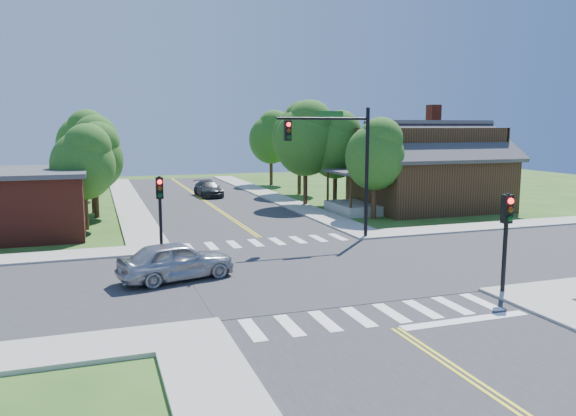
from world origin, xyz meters
name	(u,v)px	position (x,y,z in m)	size (l,w,h in m)	color
ground	(308,271)	(0.00, 0.00, 0.00)	(100.00, 100.00, 0.00)	#2F5019
road_ns	(308,270)	(0.00, 0.00, 0.02)	(10.00, 90.00, 0.04)	#2D2D30
road_ew	(308,270)	(0.00, 0.00, 0.03)	(90.00, 10.00, 0.04)	#2D2D30
intersection_patch	(308,271)	(0.00, 0.00, 0.00)	(10.20, 10.20, 0.06)	#2D2D30
sidewalk_ne	(423,205)	(15.82, 15.82, 0.07)	(40.00, 40.00, 0.14)	#9E9B93
crosswalk_north	(266,242)	(0.00, 6.20, 0.05)	(8.85, 2.00, 0.01)	white
crosswalk_south	(375,315)	(0.00, -6.20, 0.05)	(8.85, 2.00, 0.01)	white
centerline	(308,270)	(0.00, 0.00, 0.05)	(0.30, 90.00, 0.01)	yellow
stop_bar	(465,321)	(2.50, -7.60, 0.00)	(4.60, 0.45, 0.09)	white
signal_mast_ne	(339,152)	(3.91, 5.59, 4.85)	(5.30, 0.42, 7.20)	black
signal_pole_se	(507,224)	(5.60, -5.62, 2.66)	(0.34, 0.42, 3.80)	black
signal_pole_nw	(160,200)	(-5.60, 5.58, 2.66)	(0.34, 0.42, 3.80)	black
house_ne	(428,165)	(15.11, 14.23, 3.33)	(13.05, 8.80, 7.11)	black
tree_e_a	(376,153)	(9.22, 11.37, 4.46)	(4.00, 3.80, 6.81)	#382314
tree_e_b	(337,143)	(9.34, 18.12, 4.86)	(4.37, 4.15, 7.42)	#382314
tree_e_c	(300,133)	(9.21, 25.92, 5.56)	(4.99, 4.74, 8.48)	#382314
tree_e_d	(272,136)	(9.20, 34.57, 5.16)	(4.64, 4.40, 7.88)	#382314
tree_w_a	(84,161)	(-9.11, 13.41, 4.18)	(3.75, 3.57, 6.38)	#382314
tree_w_b	(93,149)	(-8.63, 20.13, 4.58)	(4.11, 3.91, 6.99)	#382314
tree_w_c	(85,141)	(-9.23, 27.97, 4.97)	(4.46, 4.24, 7.59)	#382314
tree_w_d	(93,142)	(-8.59, 36.72, 4.62)	(4.15, 3.94, 7.06)	#382314
tree_house	(307,137)	(7.06, 18.68, 5.38)	(4.83, 4.59, 8.22)	#382314
tree_bldg	(95,155)	(-8.47, 17.94, 4.26)	(3.83, 3.64, 6.51)	#382314
car_silver	(176,261)	(-5.59, 0.30, 0.79)	(4.96, 2.89, 1.58)	#ADAFB4
car_dgrey	(208,189)	(0.84, 26.71, 0.67)	(2.13, 4.74, 1.35)	#28292C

